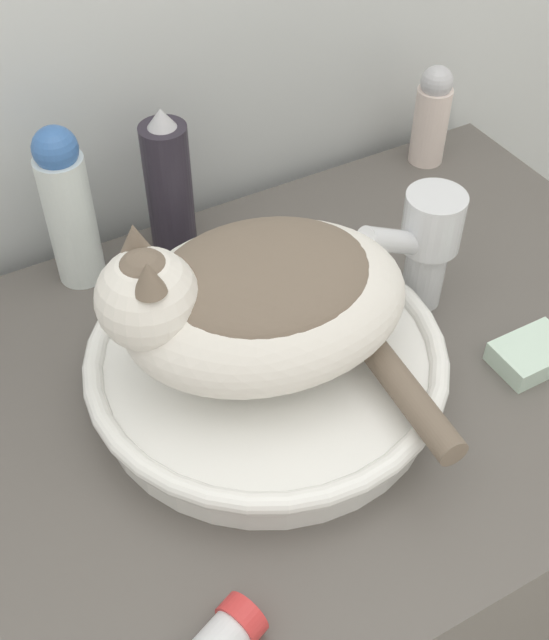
% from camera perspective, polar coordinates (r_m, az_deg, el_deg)
% --- Properties ---
extents(vanity_counter, '(0.98, 0.58, 0.81)m').
position_cam_1_polar(vanity_counter, '(1.15, -0.39, -17.82)').
color(vanity_counter, '#56514C').
rests_on(vanity_counter, ground_plane).
extents(sink_basin, '(0.35, 0.35, 0.05)m').
position_cam_1_polar(sink_basin, '(0.79, -0.51, -3.14)').
color(sink_basin, white).
rests_on(sink_basin, vanity_counter).
extents(cat, '(0.30, 0.31, 0.16)m').
position_cam_1_polar(cat, '(0.72, -1.24, 1.51)').
color(cat, silver).
rests_on(cat, sink_basin).
extents(faucet, '(0.13, 0.06, 0.14)m').
position_cam_1_polar(faucet, '(0.85, 10.69, 5.50)').
color(faucet, silver).
rests_on(faucet, vanity_counter).
extents(lotion_bottle_white, '(0.05, 0.05, 0.19)m').
position_cam_1_polar(lotion_bottle_white, '(0.89, -14.45, 7.78)').
color(lotion_bottle_white, silver).
rests_on(lotion_bottle_white, vanity_counter).
extents(deodorant_stick, '(0.05, 0.05, 0.14)m').
position_cam_1_polar(deodorant_stick, '(1.09, 11.11, 14.09)').
color(deodorant_stick, silver).
rests_on(deodorant_stick, vanity_counter).
extents(hairspray_can_black, '(0.05, 0.05, 0.18)m').
position_cam_1_polar(hairspray_can_black, '(0.92, -7.53, 9.45)').
color(hairspray_can_black, '#28232D').
rests_on(hairspray_can_black, vanity_counter).
extents(soap_bar, '(0.08, 0.06, 0.02)m').
position_cam_1_polar(soap_bar, '(0.86, 17.85, -2.34)').
color(soap_bar, silver).
rests_on(soap_bar, vanity_counter).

